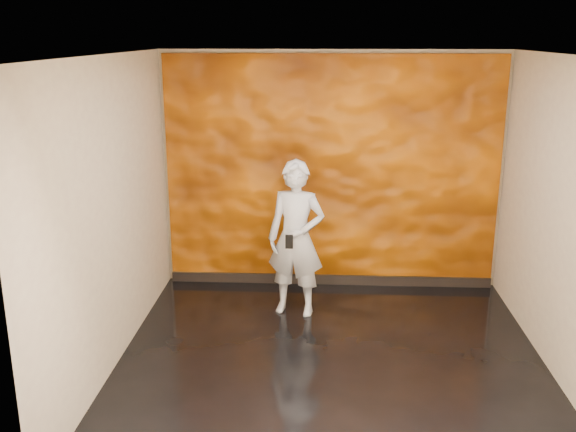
# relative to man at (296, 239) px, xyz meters

# --- Properties ---
(room) EXTENTS (4.02, 4.02, 2.81)m
(room) POSITION_rel_man_xyz_m (0.38, -1.09, 0.55)
(room) COLOR black
(room) RESTS_ON ground
(feature_wall) EXTENTS (3.90, 0.06, 2.75)m
(feature_wall) POSITION_rel_man_xyz_m (0.38, 0.87, 0.53)
(feature_wall) COLOR #DB6900
(feature_wall) RESTS_ON ground
(baseboard) EXTENTS (3.90, 0.04, 0.12)m
(baseboard) POSITION_rel_man_xyz_m (0.38, 0.83, -0.79)
(baseboard) COLOR black
(baseboard) RESTS_ON ground
(man) EXTENTS (0.69, 0.53, 1.70)m
(man) POSITION_rel_man_xyz_m (0.00, 0.00, 0.00)
(man) COLOR #ADB1BD
(man) RESTS_ON ground
(phone) EXTENTS (0.08, 0.02, 0.15)m
(phone) POSITION_rel_man_xyz_m (-0.06, -0.26, 0.05)
(phone) COLOR black
(phone) RESTS_ON man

